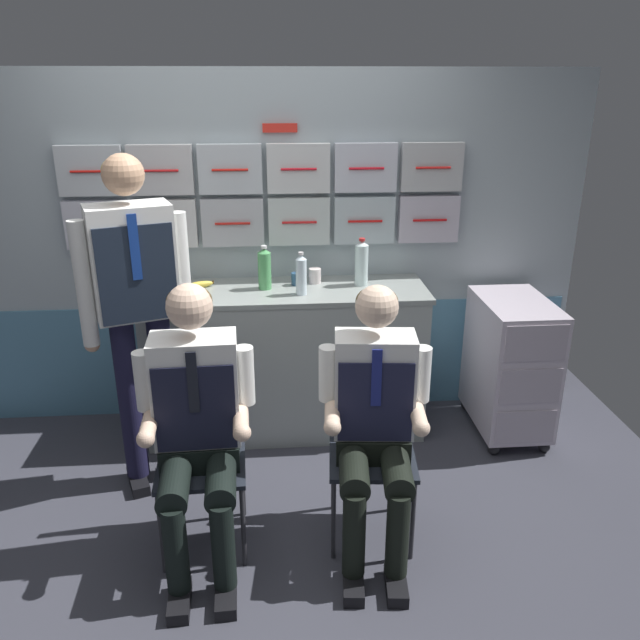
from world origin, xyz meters
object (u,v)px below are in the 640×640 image
Objects in this scene: folding_chair_left at (201,438)px; snack_banana at (200,285)px; crew_member_left at (196,417)px; crew_member_right at (375,413)px; paper_cup_blue at (315,275)px; service_trolley at (510,363)px; water_bottle_blue_cap at (264,269)px; folding_chair_right at (371,430)px; crew_member_standing at (136,296)px.

snack_banana is at bearing 94.24° from folding_chair_left.
crew_member_left is at bearing -87.61° from folding_chair_left.
paper_cup_blue is at bearing 98.16° from crew_member_right.
service_trolley is 1.60m from water_bottle_blue_cap.
folding_chair_right is 9.37× the size of paper_cup_blue.
water_bottle_blue_cap is at bearing -163.28° from paper_cup_blue.
crew_member_standing is at bearing 151.81° from crew_member_right.
crew_member_standing reaches higher than crew_member_right.
paper_cup_blue is at bearing 60.18° from folding_chair_left.
service_trolley is 3.30× the size of water_bottle_blue_cap.
folding_chair_left is 1.11m from snack_banana.
crew_member_left reaches higher than water_bottle_blue_cap.
crew_member_right reaches higher than folding_chair_right.
folding_chair_right is (-0.98, -0.80, 0.05)m from service_trolley.
folding_chair_right is at bearing -79.84° from paper_cup_blue.
crew_member_right reaches higher than paper_cup_blue.
crew_member_standing is 0.65m from snack_banana.
folding_chair_left is 0.26m from crew_member_left.
folding_chair_right is at bearing -63.14° from water_bottle_blue_cap.
water_bottle_blue_cap reaches higher than paper_cup_blue.
crew_member_right is (0.79, -0.15, 0.18)m from folding_chair_left.
snack_banana is at bearing 67.05° from crew_member_standing.
water_bottle_blue_cap is 0.33m from paper_cup_blue.
folding_chair_right is at bearing 0.33° from folding_chair_left.
crew_member_standing is (-0.32, 0.44, 0.56)m from folding_chair_left.
water_bottle_blue_cap is (0.63, 0.54, -0.03)m from crew_member_standing.
crew_member_left is 4.97× the size of water_bottle_blue_cap.
snack_banana is at bearing -176.11° from paper_cup_blue.
folding_chair_right is 1.21m from water_bottle_blue_cap.
service_trolley is at bearing -6.79° from water_bottle_blue_cap.
crew_member_left is 0.77m from crew_member_standing.
water_bottle_blue_cap is (-0.49, 0.98, 0.53)m from folding_chair_right.
snack_banana is (-1.86, 0.22, 0.48)m from service_trolley.
folding_chair_right is at bearing 11.45° from crew_member_left.
water_bottle_blue_cap reaches higher than snack_banana.
folding_chair_right is at bearing -140.86° from service_trolley.
paper_cup_blue is (-1.17, 0.27, 0.51)m from service_trolley.
crew_member_right reaches higher than service_trolley.
folding_chair_left is at bearing 92.39° from crew_member_left.
folding_chair_left is 1.00× the size of folding_chair_right.
crew_member_right is 14.12× the size of paper_cup_blue.
crew_member_left is 1.21m from snack_banana.
snack_banana is at bearing 94.00° from crew_member_left.
folding_chair_left and folding_chair_right have the same top height.
water_bottle_blue_cap reaches higher than service_trolley.
folding_chair_right is (0.81, 0.00, 0.00)m from folding_chair_left.
folding_chair_right is 0.48× the size of crew_member_standing.
crew_member_right reaches higher than snack_banana.
water_bottle_blue_cap is at bearing 112.87° from crew_member_right.
service_trolley is 2.23m from crew_member_standing.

